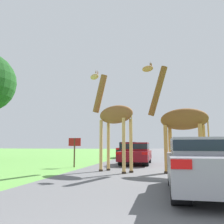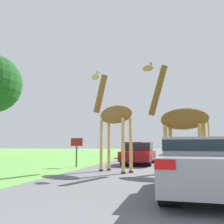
{
  "view_description": "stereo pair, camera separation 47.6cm",
  "coord_description": "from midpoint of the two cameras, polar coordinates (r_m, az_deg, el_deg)",
  "views": [
    {
      "loc": [
        0.38,
        -0.53,
        1.19
      ],
      "look_at": [
        -1.89,
        10.17,
        2.73
      ],
      "focal_mm": 38.0,
      "sensor_mm": 36.0,
      "label": 1
    },
    {
      "loc": [
        0.85,
        -0.42,
        1.19
      ],
      "look_at": [
        -1.89,
        10.17,
        2.73
      ],
      "focal_mm": 38.0,
      "sensor_mm": 36.0,
      "label": 2
    }
  ],
  "objects": [
    {
      "name": "road",
      "position": [
        30.5,
        13.54,
        -10.03
      ],
      "size": [
        7.59,
        120.0,
        0.0
      ],
      "color": "#5B5B5E",
      "rests_on": "ground"
    },
    {
      "name": "car_far_ahead",
      "position": [
        23.88,
        6.03,
        -8.92
      ],
      "size": [
        1.72,
        4.7,
        1.5
      ],
      "color": "black",
      "rests_on": "ground"
    },
    {
      "name": "car_lead_maroon",
      "position": [
        6.33,
        22.98,
        -11.5
      ],
      "size": [
        1.98,
        3.96,
        1.37
      ],
      "color": "gray",
      "rests_on": "ground"
    },
    {
      "name": "giraffe_companion",
      "position": [
        10.68,
        17.31,
        -1.5
      ],
      "size": [
        2.92,
        1.43,
        5.17
      ],
      "rotation": [
        0.0,
        0.0,
        1.23
      ],
      "color": "#B77F3D",
      "rests_on": "ground"
    },
    {
      "name": "sign_post",
      "position": [
        13.43,
        -7.5,
        -8.29
      ],
      "size": [
        0.7,
        0.08,
        1.59
      ],
      "color": "#4C3823",
      "rests_on": "ground"
    },
    {
      "name": "car_queue_right",
      "position": [
        15.39,
        7.41,
        -9.65
      ],
      "size": [
        1.76,
        4.44,
        1.37
      ],
      "color": "maroon",
      "rests_on": "ground"
    },
    {
      "name": "car_queue_left",
      "position": [
        24.71,
        20.0,
        -8.5
      ],
      "size": [
        1.77,
        4.2,
        1.47
      ],
      "color": "silver",
      "rests_on": "ground"
    },
    {
      "name": "giraffe_near_road",
      "position": [
        11.1,
        1.43,
        -0.76
      ],
      "size": [
        2.55,
        1.71,
        5.01
      ],
      "rotation": [
        0.0,
        0.0,
        1.05
      ],
      "color": "tan",
      "rests_on": "ground"
    }
  ]
}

